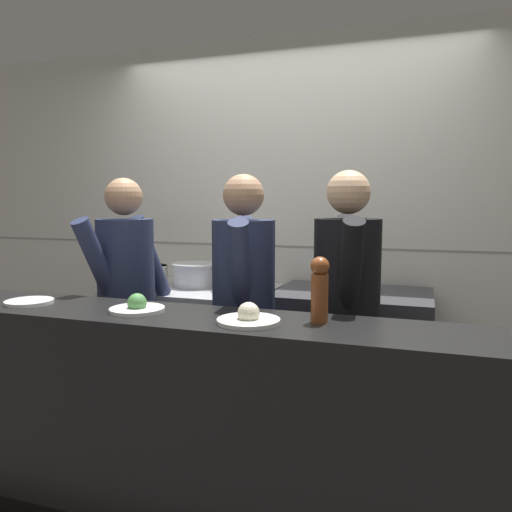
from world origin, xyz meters
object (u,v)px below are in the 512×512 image
plated_dish_dessert (249,318)px  stock_pot (151,275)px  oven_range (195,351)px  chef_line (346,315)px  pepper_mill (320,288)px  sauce_pot (196,274)px  plated_dish_main (29,302)px  plated_dish_appetiser (137,307)px  chef_head_cook (127,301)px  chefs_knife (342,295)px  braising_pot (241,274)px  chef_sous (244,311)px

plated_dish_dessert → stock_pot: bearing=134.5°
oven_range → chef_line: chef_line is taller
plated_dish_dessert → pepper_mill: pepper_mill is taller
stock_pot → sauce_pot: bearing=14.6°
chef_line → sauce_pot: bearing=137.5°
stock_pot → plated_dish_main: stock_pot is taller
plated_dish_main → plated_dish_appetiser: bearing=1.7°
chef_head_cook → pepper_mill: bearing=-6.5°
plated_dish_main → pepper_mill: pepper_mill is taller
chefs_knife → plated_dish_appetiser: plated_dish_appetiser is taller
oven_range → chef_line: size_ratio=0.66×
pepper_mill → sauce_pot: bearing=134.2°
chef_head_cook → plated_dish_appetiser: bearing=-37.9°
chefs_knife → chef_head_cook: size_ratio=0.23×
braising_pot → chef_head_cook: chef_head_cook is taller
sauce_pot → oven_range: bearing=-74.2°
plated_dish_dessert → chef_head_cook: (-0.96, 0.59, -0.11)m
stock_pot → plated_dish_appetiser: bearing=-62.2°
oven_range → stock_pot: (-0.32, -0.02, 0.52)m
stock_pot → chef_head_cook: (0.17, -0.56, -0.07)m
sauce_pot → plated_dish_appetiser: plated_dish_appetiser is taller
oven_range → chefs_knife: chefs_knife is taller
oven_range → plated_dish_dessert: bearing=-55.5°
pepper_mill → chef_head_cook: (-1.23, 0.48, -0.23)m
sauce_pot → plated_dish_main: size_ratio=1.50×
chefs_knife → sauce_pot: bearing=168.5°
chefs_knife → plated_dish_dessert: 1.04m
stock_pot → chef_line: chef_line is taller
chefs_knife → plated_dish_dessert: plated_dish_dessert is taller
sauce_pot → plated_dish_dessert: 1.47m
sauce_pot → braising_pot: 0.36m
plated_dish_main → chef_line: 1.55m
plated_dish_main → chef_sous: size_ratio=0.14×
stock_pot → chef_sous: bearing=-33.7°
chefs_knife → chef_sous: size_ratio=0.22×
oven_range → stock_pot: 0.61m
pepper_mill → chef_line: (0.04, 0.49, -0.22)m
oven_range → chefs_knife: (1.03, -0.16, 0.48)m
stock_pot → chef_line: 1.54m
chef_sous → chef_line: 0.53m
plated_dish_appetiser → pepper_mill: bearing=4.5°
braising_pot → oven_range: bearing=179.1°
stock_pot → chefs_knife: stock_pot is taller
sauce_pot → pepper_mill: size_ratio=1.25×
chefs_knife → chef_line: (0.08, -0.42, -0.02)m
sauce_pot → pepper_mill: pepper_mill is taller
chef_head_cook → sauce_pot: bearing=92.6°
stock_pot → plated_dish_dessert: (1.13, -1.14, 0.04)m
braising_pot → sauce_pot: bearing=170.0°
oven_range → stock_pot: stock_pot is taller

